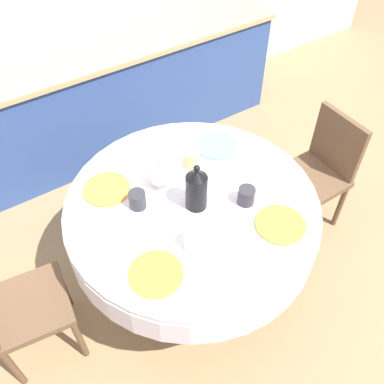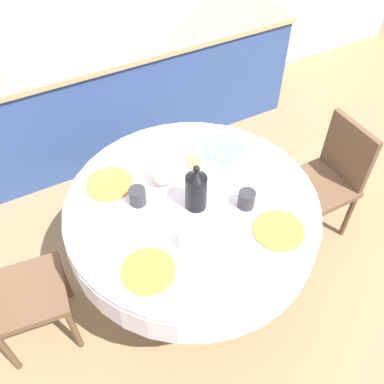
{
  "view_description": "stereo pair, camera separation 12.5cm",
  "coord_description": "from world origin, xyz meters",
  "px_view_note": "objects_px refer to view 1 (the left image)",
  "views": [
    {
      "loc": [
        -0.8,
        -1.24,
        2.46
      ],
      "look_at": [
        0.0,
        0.0,
        0.85
      ],
      "focal_mm": 40.0,
      "sensor_mm": 36.0,
      "label": 1
    },
    {
      "loc": [
        -0.7,
        -1.3,
        2.46
      ],
      "look_at": [
        0.0,
        0.0,
        0.85
      ],
      "focal_mm": 40.0,
      "sensor_mm": 36.0,
      "label": 2
    }
  ],
  "objects_px": {
    "chair_right": "(11,306)",
    "teapot": "(161,174)",
    "chair_left": "(320,168)",
    "coffee_carafe": "(197,189)"
  },
  "relations": [
    {
      "from": "chair_right",
      "to": "teapot",
      "type": "bearing_deg",
      "value": 101.65
    },
    {
      "from": "chair_right",
      "to": "coffee_carafe",
      "type": "distance_m",
      "value": 1.11
    },
    {
      "from": "teapot",
      "to": "chair_right",
      "type": "bearing_deg",
      "value": -175.51
    },
    {
      "from": "chair_left",
      "to": "chair_right",
      "type": "relative_size",
      "value": 1.0
    },
    {
      "from": "coffee_carafe",
      "to": "teapot",
      "type": "relative_size",
      "value": 1.48
    },
    {
      "from": "chair_left",
      "to": "coffee_carafe",
      "type": "xyz_separation_m",
      "value": [
        -1.01,
        -0.03,
        0.41
      ]
    },
    {
      "from": "coffee_carafe",
      "to": "teapot",
      "type": "height_order",
      "value": "coffee_carafe"
    },
    {
      "from": "coffee_carafe",
      "to": "chair_right",
      "type": "bearing_deg",
      "value": 171.39
    },
    {
      "from": "chair_right",
      "to": "teapot",
      "type": "xyz_separation_m",
      "value": [
        0.94,
        0.07,
        0.37
      ]
    },
    {
      "from": "chair_right",
      "to": "coffee_carafe",
      "type": "relative_size",
      "value": 3.01
    }
  ]
}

